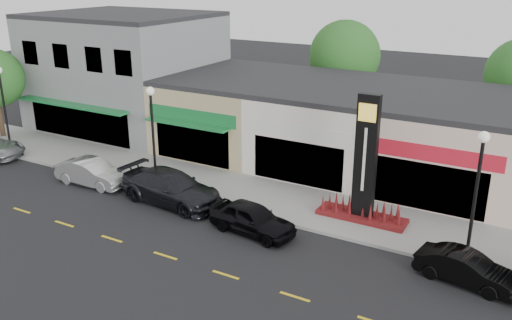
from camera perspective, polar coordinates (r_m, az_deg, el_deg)
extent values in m
plane|color=black|center=(23.90, 0.74, -8.73)|extent=(120.00, 120.00, 0.00)
cube|color=gray|center=(27.37, 5.18, -4.80)|extent=(52.00, 4.30, 0.15)
cube|color=gray|center=(25.52, 3.04, -6.63)|extent=(52.00, 0.20, 0.15)
cube|color=slate|center=(41.74, -13.49, 8.94)|extent=(12.00, 10.00, 8.00)
cube|color=#262628|center=(41.22, -13.96, 14.61)|extent=(12.00, 10.00, 0.30)
cube|color=black|center=(38.93, -18.11, 3.83)|extent=(9.00, 0.10, 2.40)
cube|color=#197035|center=(38.30, -18.86, 5.51)|extent=(9.50, 1.00, 0.14)
cube|color=black|center=(41.10, -22.62, 10.39)|extent=(1.40, 0.10, 1.60)
cube|color=black|center=(38.79, -19.82, 10.26)|extent=(1.40, 0.10, 1.60)
cube|color=black|center=(36.59, -16.68, 10.09)|extent=(1.40, 0.10, 1.60)
cube|color=black|center=(34.85, -13.77, 9.90)|extent=(1.40, 0.10, 1.60)
cube|color=tan|center=(36.42, -2.17, 5.14)|extent=(7.00, 10.00, 4.50)
cube|color=#262628|center=(35.90, -2.22, 8.85)|extent=(7.00, 10.00, 0.30)
cube|color=black|center=(32.72, -6.72, 1.78)|extent=(5.25, 0.10, 2.40)
cube|color=#197035|center=(32.25, -6.84, 4.66)|extent=(6.30, 0.12, 0.80)
cube|color=#197035|center=(32.01, -7.29, 3.78)|extent=(5.60, 0.90, 0.12)
cube|color=beige|center=(33.38, 8.12, 3.60)|extent=(7.00, 10.00, 4.50)
cube|color=#262628|center=(32.80, 8.32, 7.63)|extent=(7.00, 10.00, 0.30)
cube|color=black|center=(29.30, 4.40, -0.29)|extent=(5.25, 0.10, 2.40)
cube|color=silver|center=(28.77, 4.49, 2.89)|extent=(6.30, 0.12, 0.80)
cube|color=beige|center=(31.62, 19.95, 1.68)|extent=(7.00, 10.00, 4.50)
cube|color=#262628|center=(31.01, 20.46, 5.90)|extent=(7.00, 10.00, 0.30)
cube|color=black|center=(27.28, 17.80, -2.76)|extent=(5.25, 0.10, 2.40)
cube|color=red|center=(26.71, 18.17, 0.61)|extent=(6.30, 0.12, 0.80)
cylinder|color=#382619|center=(41.95, -25.28, 3.87)|extent=(0.36, 0.36, 2.62)
cylinder|color=#382619|center=(41.64, 9.03, 5.80)|extent=(0.36, 0.36, 3.15)
sphere|color=#1E551A|center=(40.94, 9.30, 10.77)|extent=(5.20, 5.20, 5.20)
cylinder|color=black|center=(38.34, -24.38, 1.07)|extent=(0.32, 0.32, 0.30)
cylinder|color=black|center=(37.69, -24.91, 4.67)|extent=(0.14, 0.14, 5.00)
cylinder|color=black|center=(29.83, -10.45, -2.47)|extent=(0.32, 0.32, 0.30)
cylinder|color=black|center=(29.00, -10.75, 2.12)|extent=(0.14, 0.14, 5.00)
sphere|color=silver|center=(28.34, -11.08, 7.14)|extent=(0.44, 0.44, 0.44)
cylinder|color=black|center=(23.76, 21.25, -9.57)|extent=(0.32, 0.32, 0.30)
cylinder|color=black|center=(22.70, 22.02, -4.03)|extent=(0.14, 0.14, 5.00)
sphere|color=silver|center=(21.85, 22.88, 2.24)|extent=(0.44, 0.44, 0.44)
cube|color=#530E17|center=(26.19, 11.04, -5.84)|extent=(4.20, 1.30, 0.20)
cube|color=black|center=(25.10, 11.47, 0.15)|extent=(1.00, 0.40, 6.00)
cube|color=yellow|center=(24.27, 11.65, 4.90)|extent=(0.80, 0.05, 0.80)
cube|color=silver|center=(24.90, 11.31, 0.00)|extent=(0.12, 0.04, 3.00)
imported|color=silver|center=(31.09, -16.88, -1.27)|extent=(1.62, 4.35, 1.42)
imported|color=black|center=(27.78, -8.93, -2.89)|extent=(2.76, 5.87, 1.65)
imported|color=black|center=(24.47, -0.43, -6.16)|extent=(2.16, 4.33, 1.42)
imported|color=black|center=(22.32, 21.25, -10.59)|extent=(1.89, 3.92, 1.24)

